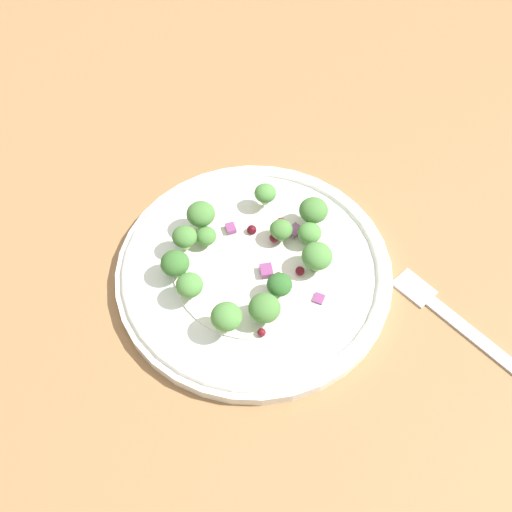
# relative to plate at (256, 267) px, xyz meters

# --- Properties ---
(ground_plane) EXTENTS (1.80, 1.80, 0.02)m
(ground_plane) POSITION_rel_plate_xyz_m (-0.01, 0.00, -0.02)
(ground_plane) COLOR olive
(plate) EXTENTS (0.25, 0.25, 0.02)m
(plate) POSITION_rel_plate_xyz_m (0.00, 0.00, 0.00)
(plate) COLOR white
(plate) RESTS_ON ground_plane
(dressing_pool) EXTENTS (0.15, 0.15, 0.00)m
(dressing_pool) POSITION_rel_plate_xyz_m (0.00, 0.00, 0.00)
(dressing_pool) COLOR white
(dressing_pool) RESTS_ON plate
(broccoli_floret_0) EXTENTS (0.03, 0.03, 0.03)m
(broccoli_floret_0) POSITION_rel_plate_xyz_m (0.07, -0.01, 0.03)
(broccoli_floret_0) COLOR #8EB77A
(broccoli_floret_0) RESTS_ON plate
(broccoli_floret_1) EXTENTS (0.03, 0.03, 0.03)m
(broccoli_floret_1) POSITION_rel_plate_xyz_m (-0.03, 0.04, 0.02)
(broccoli_floret_1) COLOR #8EB77A
(broccoli_floret_1) RESTS_ON plate
(broccoli_floret_2) EXTENTS (0.03, 0.03, 0.03)m
(broccoli_floret_2) POSITION_rel_plate_xyz_m (-0.02, -0.07, 0.03)
(broccoli_floret_2) COLOR #9EC684
(broccoli_floret_2) RESTS_ON plate
(broccoli_floret_3) EXTENTS (0.02, 0.02, 0.02)m
(broccoli_floret_3) POSITION_rel_plate_xyz_m (0.05, 0.01, 0.02)
(broccoli_floret_3) COLOR #9EC684
(broccoli_floret_3) RESTS_ON plate
(broccoli_floret_4) EXTENTS (0.02, 0.02, 0.02)m
(broccoli_floret_4) POSITION_rel_plate_xyz_m (-0.01, -0.04, 0.02)
(broccoli_floret_4) COLOR #9EC684
(broccoli_floret_4) RESTS_ON plate
(broccoli_floret_5) EXTENTS (0.03, 0.03, 0.03)m
(broccoli_floret_5) POSITION_rel_plate_xyz_m (0.06, 0.05, 0.02)
(broccoli_floret_5) COLOR #9EC684
(broccoli_floret_5) RESTS_ON plate
(broccoli_floret_6) EXTENTS (0.03, 0.03, 0.03)m
(broccoli_floret_6) POSITION_rel_plate_xyz_m (-0.01, 0.07, 0.03)
(broccoli_floret_6) COLOR #9EC684
(broccoli_floret_6) RESTS_ON plate
(broccoli_floret_7) EXTENTS (0.02, 0.02, 0.02)m
(broccoli_floret_7) POSITION_rel_plate_xyz_m (-0.03, 0.02, 0.02)
(broccoli_floret_7) COLOR #8EB77A
(broccoli_floret_7) RESTS_ON plate
(broccoli_floret_8) EXTENTS (0.02, 0.02, 0.02)m
(broccoli_floret_8) POSITION_rel_plate_xyz_m (0.06, 0.02, 0.02)
(broccoli_floret_8) COLOR #ADD18E
(broccoli_floret_8) RESTS_ON plate
(broccoli_floret_9) EXTENTS (0.03, 0.03, 0.03)m
(broccoli_floret_9) POSITION_rel_plate_xyz_m (-0.05, -0.02, 0.02)
(broccoli_floret_9) COLOR #8EB77A
(broccoli_floret_9) RESTS_ON plate
(broccoli_floret_10) EXTENTS (0.02, 0.02, 0.02)m
(broccoli_floret_10) POSITION_rel_plate_xyz_m (0.03, 0.06, 0.02)
(broccoli_floret_10) COLOR #8EB77A
(broccoli_floret_10) RESTS_ON plate
(broccoli_floret_11) EXTENTS (0.02, 0.02, 0.02)m
(broccoli_floret_11) POSITION_rel_plate_xyz_m (0.03, -0.06, 0.02)
(broccoli_floret_11) COLOR #9EC684
(broccoli_floret_11) RESTS_ON plate
(broccoli_floret_12) EXTENTS (0.02, 0.02, 0.02)m
(broccoli_floret_12) POSITION_rel_plate_xyz_m (-0.03, -0.05, 0.02)
(broccoli_floret_12) COLOR #8EB77A
(broccoli_floret_12) RESTS_ON plate
(cranberry_0) EXTENTS (0.01, 0.01, 0.01)m
(cranberry_0) POSITION_rel_plate_xyz_m (0.02, -0.03, 0.01)
(cranberry_0) COLOR #4C0A14
(cranberry_0) RESTS_ON plate
(cranberry_1) EXTENTS (0.01, 0.01, 0.01)m
(cranberry_1) POSITION_rel_plate_xyz_m (-0.00, -0.03, 0.01)
(cranberry_1) COLOR #4C0A14
(cranberry_1) RESTS_ON plate
(cranberry_2) EXTENTS (0.01, 0.01, 0.01)m
(cranberry_2) POSITION_rel_plate_xyz_m (-0.03, 0.00, 0.01)
(cranberry_2) COLOR #4C0A14
(cranberry_2) RESTS_ON plate
(cranberry_3) EXTENTS (0.01, 0.01, 0.01)m
(cranberry_3) POSITION_rel_plate_xyz_m (0.00, -0.05, 0.01)
(cranberry_3) COLOR maroon
(cranberry_3) RESTS_ON plate
(cranberry_4) EXTENTS (0.01, 0.01, 0.01)m
(cranberry_4) POSITION_rel_plate_xyz_m (-0.04, 0.06, 0.01)
(cranberry_4) COLOR maroon
(cranberry_4) RESTS_ON plate
(cranberry_5) EXTENTS (0.01, 0.01, 0.01)m
(cranberry_5) POSITION_rel_plate_xyz_m (-0.04, -0.01, 0.01)
(cranberry_5) COLOR maroon
(cranberry_5) RESTS_ON plate
(onion_bit_0) EXTENTS (0.01, 0.01, 0.00)m
(onion_bit_0) POSITION_rel_plate_xyz_m (0.04, -0.02, 0.01)
(onion_bit_0) COLOR #843D75
(onion_bit_0) RESTS_ON plate
(onion_bit_1) EXTENTS (0.01, 0.01, 0.00)m
(onion_bit_1) POSITION_rel_plate_xyz_m (-0.07, 0.01, 0.01)
(onion_bit_1) COLOR #843D75
(onion_bit_1) RESTS_ON plate
(onion_bit_2) EXTENTS (0.02, 0.02, 0.01)m
(onion_bit_2) POSITION_rel_plate_xyz_m (-0.01, 0.00, 0.01)
(onion_bit_2) COLOR #843D75
(onion_bit_2) RESTS_ON plate
(onion_bit_3) EXTENTS (0.01, 0.02, 0.00)m
(onion_bit_3) POSITION_rel_plate_xyz_m (-0.01, -0.05, 0.01)
(onion_bit_3) COLOR #A35B93
(onion_bit_3) RESTS_ON plate
(fork) EXTENTS (0.18, 0.07, 0.01)m
(fork) POSITION_rel_plate_xyz_m (-0.19, -0.04, -0.01)
(fork) COLOR silver
(fork) RESTS_ON ground_plane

